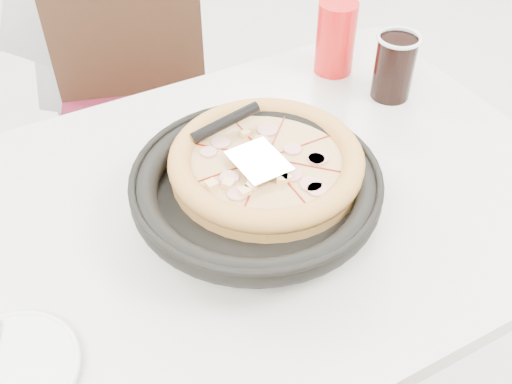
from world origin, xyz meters
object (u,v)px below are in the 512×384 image
main_table (240,328)px  cola_glass (394,68)px  pizza_pan (256,196)px  side_plate (9,372)px  chair_far (138,129)px  red_cup (336,38)px  pizza (266,167)px

main_table → cola_glass: 0.64m
pizza_pan → side_plate: bearing=-165.4°
chair_far → red_cup: 0.63m
red_cup → cola_glass: bearing=-70.1°
chair_far → red_cup: bearing=153.4°
pizza_pan → side_plate: size_ratio=1.93×
cola_glass → pizza: bearing=-159.4°
main_table → chair_far: bearing=88.6°
pizza_pan → red_cup: bearing=40.9°
chair_far → pizza: 0.72m
pizza → red_cup: bearing=40.8°
chair_far → side_plate: 0.94m
chair_far → main_table: bearing=106.1°
chair_far → pizza: (0.04, -0.64, 0.34)m
pizza_pan → cola_glass: size_ratio=2.73×
main_table → pizza: bearing=-0.3°
red_cup → side_plate: bearing=-151.7°
red_cup → pizza: bearing=-139.2°
main_table → pizza_pan: (0.02, -0.04, 0.42)m
pizza → cola_glass: 0.40m
chair_far → cola_glass: chair_far is taller
pizza → cola_glass: cola_glass is taller
chair_far → side_plate: (-0.43, -0.79, 0.28)m
pizza_pan → pizza: size_ratio=1.10×
main_table → pizza: size_ratio=3.71×
chair_far → cola_glass: 0.74m
cola_glass → pizza_pan: bearing=-156.9°
side_plate → chair_far: bearing=61.5°
pizza_pan → cola_glass: (0.42, 0.18, 0.02)m
pizza → red_cup: red_cup is taller
red_cup → main_table: bearing=-143.8°
pizza_pan → pizza: (0.04, 0.04, 0.02)m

